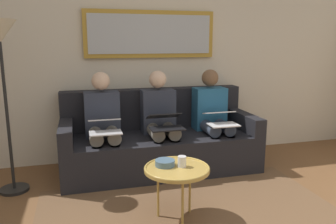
% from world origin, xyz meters
% --- Properties ---
extents(wall_rear, '(6.00, 0.12, 2.60)m').
position_xyz_m(wall_rear, '(0.00, -2.60, 1.30)').
color(wall_rear, beige).
rests_on(wall_rear, ground_plane).
extents(area_rug, '(2.60, 1.80, 0.01)m').
position_xyz_m(area_rug, '(0.00, -0.85, 0.00)').
color(area_rug, brown).
rests_on(area_rug, ground_plane).
extents(couch, '(2.20, 0.90, 0.90)m').
position_xyz_m(couch, '(0.00, -2.12, 0.31)').
color(couch, black).
rests_on(couch, ground_plane).
extents(framed_mirror, '(1.60, 0.05, 0.56)m').
position_xyz_m(framed_mirror, '(0.00, -2.51, 1.55)').
color(framed_mirror, '#B7892D').
extents(coffee_table, '(0.54, 0.54, 0.47)m').
position_xyz_m(coffee_table, '(0.14, -0.90, 0.44)').
color(coffee_table, tan).
rests_on(coffee_table, ground_plane).
extents(cup, '(0.07, 0.07, 0.09)m').
position_xyz_m(cup, '(0.09, -0.91, 0.50)').
color(cup, silver).
rests_on(cup, coffee_table).
extents(bowl, '(0.16, 0.16, 0.05)m').
position_xyz_m(bowl, '(0.22, -0.97, 0.48)').
color(bowl, slate).
rests_on(bowl, coffee_table).
extents(person_left, '(0.38, 0.58, 1.14)m').
position_xyz_m(person_left, '(-0.64, -2.05, 0.61)').
color(person_left, '#235B84').
rests_on(person_left, couch).
extents(laptop_white, '(0.32, 0.34, 0.15)m').
position_xyz_m(laptop_white, '(-0.64, -1.80, 0.63)').
color(laptop_white, white).
extents(person_middle, '(0.38, 0.58, 1.14)m').
position_xyz_m(person_middle, '(0.00, -2.05, 0.61)').
color(person_middle, '#2D3342').
rests_on(person_middle, couch).
extents(laptop_black, '(0.36, 0.36, 0.16)m').
position_xyz_m(laptop_black, '(0.00, -1.81, 0.63)').
color(laptop_black, black).
extents(person_right, '(0.38, 0.58, 1.14)m').
position_xyz_m(person_right, '(0.64, -2.05, 0.61)').
color(person_right, '#2D3342').
rests_on(person_right, couch).
extents(laptop_silver, '(0.32, 0.32, 0.14)m').
position_xyz_m(laptop_silver, '(0.64, -1.80, 0.62)').
color(laptop_silver, silver).
extents(standing_lamp, '(0.32, 0.32, 1.66)m').
position_xyz_m(standing_lamp, '(1.55, -1.85, 1.37)').
color(standing_lamp, black).
rests_on(standing_lamp, ground_plane).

